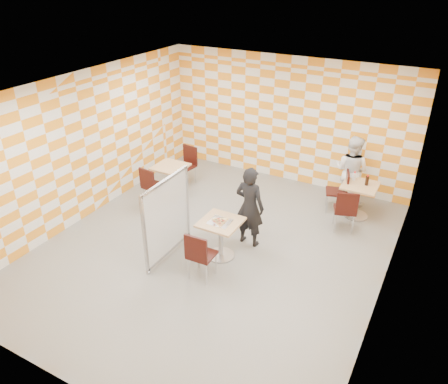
# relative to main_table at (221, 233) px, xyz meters

# --- Properties ---
(room_shell) EXTENTS (7.00, 7.00, 7.00)m
(room_shell) POSITION_rel_main_table_xyz_m (-0.22, 0.68, 0.99)
(room_shell) COLOR gray
(room_shell) RESTS_ON ground
(main_table) EXTENTS (0.70, 0.70, 0.75)m
(main_table) POSITION_rel_main_table_xyz_m (0.00, 0.00, 0.00)
(main_table) COLOR #DCB376
(main_table) RESTS_ON ground
(second_table) EXTENTS (0.70, 0.70, 0.75)m
(second_table) POSITION_rel_main_table_xyz_m (1.84, 2.63, 0.00)
(second_table) COLOR #DCB376
(second_table) RESTS_ON ground
(empty_table) EXTENTS (0.70, 0.70, 0.75)m
(empty_table) POSITION_rel_main_table_xyz_m (-2.14, 1.52, 0.00)
(empty_table) COLOR #DCB376
(empty_table) RESTS_ON ground
(chair_main_front) EXTENTS (0.43, 0.44, 0.92)m
(chair_main_front) POSITION_rel_main_table_xyz_m (0.01, -0.75, 0.04)
(chair_main_front) COLOR black
(chair_main_front) RESTS_ON ground
(chair_second_front) EXTENTS (0.54, 0.54, 0.92)m
(chair_second_front) POSITION_rel_main_table_xyz_m (1.75, 1.90, 0.04)
(chair_second_front) COLOR black
(chair_second_front) RESTS_ON ground
(chair_second_side) EXTENTS (0.54, 0.53, 0.92)m
(chair_second_side) POSITION_rel_main_table_xyz_m (1.44, 2.69, 0.04)
(chair_second_side) COLOR black
(chair_second_side) RESTS_ON ground
(chair_empty_near) EXTENTS (0.47, 0.48, 0.92)m
(chair_empty_near) POSITION_rel_main_table_xyz_m (-2.24, 0.91, 0.04)
(chair_empty_near) COLOR black
(chair_empty_near) RESTS_ON ground
(chair_empty_far) EXTENTS (0.48, 0.49, 0.92)m
(chair_empty_far) POSITION_rel_main_table_xyz_m (-2.19, 2.29, 0.04)
(chair_empty_far) COLOR black
(chair_empty_far) RESTS_ON ground
(partition) EXTENTS (0.08, 1.38, 1.55)m
(partition) POSITION_rel_main_table_xyz_m (-0.86, -0.41, 0.28)
(partition) COLOR white
(partition) RESTS_ON ground
(man_dark) EXTENTS (0.60, 0.41, 1.59)m
(man_dark) POSITION_rel_main_table_xyz_m (0.26, 0.64, 0.29)
(man_dark) COLOR black
(man_dark) RESTS_ON ground
(man_white) EXTENTS (0.88, 0.76, 1.58)m
(man_white) POSITION_rel_main_table_xyz_m (1.51, 3.15, 0.28)
(man_white) COLOR white
(man_white) RESTS_ON ground
(pizza_on_foil) EXTENTS (0.40, 0.40, 0.04)m
(pizza_on_foil) POSITION_rel_main_table_xyz_m (-0.00, -0.02, 0.26)
(pizza_on_foil) COLOR silver
(pizza_on_foil) RESTS_ON main_table
(sport_bottle) EXTENTS (0.06, 0.06, 0.20)m
(sport_bottle) POSITION_rel_main_table_xyz_m (1.66, 2.79, 0.33)
(sport_bottle) COLOR white
(sport_bottle) RESTS_ON second_table
(soda_bottle) EXTENTS (0.07, 0.07, 0.23)m
(soda_bottle) POSITION_rel_main_table_xyz_m (1.95, 2.68, 0.34)
(soda_bottle) COLOR black
(soda_bottle) RESTS_ON second_table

